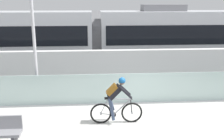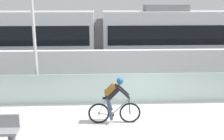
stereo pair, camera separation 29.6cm
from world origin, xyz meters
The scene contains 9 objects.
ground_plane centered at (0.00, 0.00, 0.00)m, with size 200.00×200.00×0.00m, color slate.
bike_path_deck centered at (0.00, 0.00, 0.01)m, with size 32.00×3.20×0.01m, color silver.
glass_parapet centered at (0.00, 1.85, 0.61)m, with size 32.00×0.05×1.22m, color #ADC6C1.
concrete_barrier_wall centered at (0.00, 3.65, 0.92)m, with size 32.00×0.36×1.85m, color white.
tram_rail_near centered at (0.00, 6.13, 0.00)m, with size 32.00×0.08×0.01m, color #595654.
tram_rail_far centered at (0.00, 7.57, 0.00)m, with size 32.00×0.08×0.01m, color #595654.
tram centered at (-1.24, 6.85, 1.89)m, with size 22.56×2.54×3.81m.
cyclist_on_bike centered at (-0.71, 0.00, 0.80)m, with size 1.77×0.58×1.61m.
lamp_post_antenna centered at (-3.70, 2.15, 3.29)m, with size 0.28×0.28×5.20m.
Camera 2 is at (-1.16, -8.37, 4.05)m, focal length 43.10 mm.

